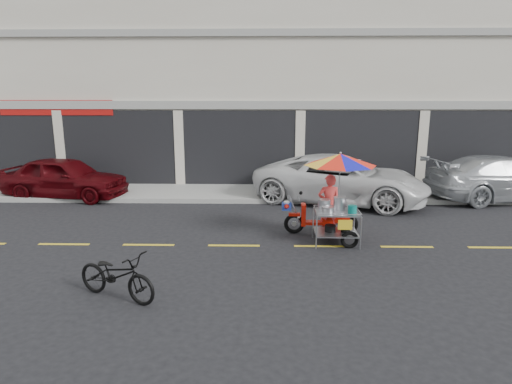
{
  "coord_description": "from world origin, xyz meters",
  "views": [
    {
      "loc": [
        -1.27,
        -9.42,
        3.38
      ],
      "look_at": [
        -1.5,
        0.6,
        1.15
      ],
      "focal_mm": 30.0,
      "sensor_mm": 36.0,
      "label": 1
    }
  ],
  "objects_px": {
    "maroon_sedan": "(65,178)",
    "near_bicycle": "(116,275)",
    "silver_pickup": "(504,178)",
    "food_vendor_rig": "(335,184)",
    "white_pickup": "(341,179)"
  },
  "relations": [
    {
      "from": "silver_pickup",
      "to": "near_bicycle",
      "type": "xyz_separation_m",
      "value": [
        -10.44,
        -7.4,
        -0.32
      ]
    },
    {
      "from": "silver_pickup",
      "to": "maroon_sedan",
      "type": "bearing_deg",
      "value": 80.52
    },
    {
      "from": "food_vendor_rig",
      "to": "maroon_sedan",
      "type": "bearing_deg",
      "value": 154.9
    },
    {
      "from": "silver_pickup",
      "to": "food_vendor_rig",
      "type": "xyz_separation_m",
      "value": [
        -6.27,
        -4.18,
        0.62
      ]
    },
    {
      "from": "silver_pickup",
      "to": "near_bicycle",
      "type": "distance_m",
      "value": 12.8
    },
    {
      "from": "near_bicycle",
      "to": "food_vendor_rig",
      "type": "relative_size",
      "value": 0.74
    },
    {
      "from": "maroon_sedan",
      "to": "food_vendor_rig",
      "type": "xyz_separation_m",
      "value": [
        8.46,
        -4.18,
        0.65
      ]
    },
    {
      "from": "white_pickup",
      "to": "food_vendor_rig",
      "type": "xyz_separation_m",
      "value": [
        -0.82,
        -3.8,
        0.59
      ]
    },
    {
      "from": "maroon_sedan",
      "to": "silver_pickup",
      "type": "bearing_deg",
      "value": -81.12
    },
    {
      "from": "maroon_sedan",
      "to": "food_vendor_rig",
      "type": "distance_m",
      "value": 9.46
    },
    {
      "from": "maroon_sedan",
      "to": "white_pickup",
      "type": "bearing_deg",
      "value": -83.42
    },
    {
      "from": "near_bicycle",
      "to": "white_pickup",
      "type": "bearing_deg",
      "value": -10.62
    },
    {
      "from": "maroon_sedan",
      "to": "near_bicycle",
      "type": "relative_size",
      "value": 2.57
    },
    {
      "from": "maroon_sedan",
      "to": "silver_pickup",
      "type": "height_order",
      "value": "silver_pickup"
    },
    {
      "from": "silver_pickup",
      "to": "white_pickup",
      "type": "bearing_deg",
      "value": 84.44
    }
  ]
}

